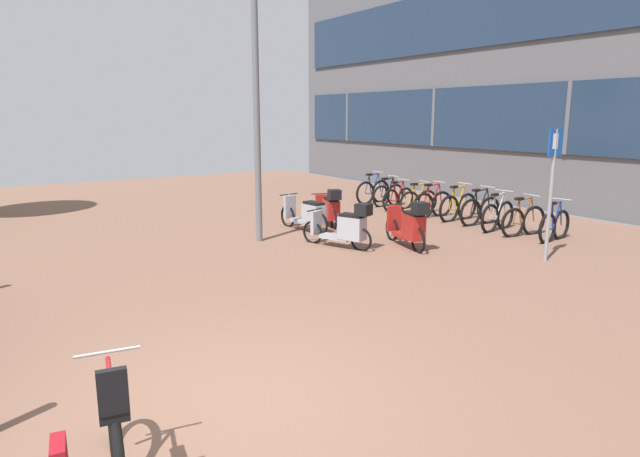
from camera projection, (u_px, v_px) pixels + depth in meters
The scene contains 18 objects.
ground at pixel (356, 369), 6.05m from camera, with size 21.00×40.00×0.13m.
bicycle_foreground at pixel (110, 437), 4.04m from camera, with size 0.75×1.35×1.10m.
bicycle_rack_00 at pixel (554, 226), 12.08m from camera, with size 1.31×0.48×0.96m.
bicycle_rack_01 at pixel (523, 221), 12.60m from camera, with size 1.36×0.48×0.98m.
bicycle_rack_02 at pixel (498, 216), 13.18m from camera, with size 1.41×0.48×1.00m.
bicycle_rack_03 at pixel (480, 211), 13.88m from camera, with size 1.41×0.48×1.01m.
bicycle_rack_04 at pixel (458, 207), 14.44m from camera, with size 1.44×0.48×1.02m.
bicycle_rack_05 at pixel (433, 204), 14.91m from camera, with size 1.38×0.48×1.01m.
bicycle_rack_06 at pixel (418, 201), 15.58m from camera, with size 1.29×0.48×0.94m.
bicycle_rack_07 at pixel (398, 199), 16.09m from camera, with size 1.31×0.48×0.93m.
bicycle_rack_08 at pixel (388, 195), 16.80m from camera, with size 1.29×0.48×0.96m.
bicycle_rack_09 at pixel (373, 192), 17.37m from camera, with size 1.41×0.48×1.03m.
scooter_near at pixel (307, 215), 13.05m from camera, with size 0.53×1.85×0.86m.
scooter_mid at pixel (345, 227), 11.39m from camera, with size 0.87×1.65×1.01m.
scooter_far at pixel (330, 208), 13.72m from camera, with size 0.82×1.66×1.00m.
scooter_extra at pixel (409, 226), 11.38m from camera, with size 0.73×1.72×1.07m.
parking_sign at pixel (552, 181), 10.16m from camera, with size 0.40×0.07×2.49m.
lamp_post at pixel (256, 86), 11.47m from camera, with size 0.20×0.52×6.03m.
Camera 1 is at (-2.00, -4.46, 2.73)m, focal length 30.68 mm.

